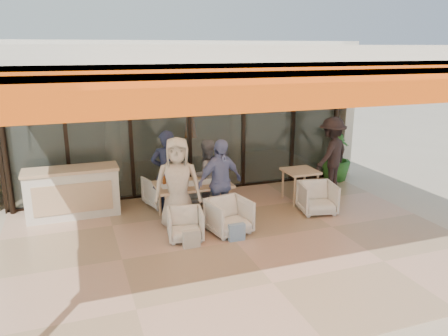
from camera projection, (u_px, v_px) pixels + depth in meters
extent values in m
plane|color=#C6B293|center=(236.00, 243.00, 7.80)|extent=(70.00, 70.00, 0.00)
cube|color=tan|center=(236.00, 243.00, 7.79)|extent=(8.00, 6.00, 0.01)
cube|color=silver|center=(237.00, 52.00, 6.91)|extent=(8.00, 6.00, 0.20)
cube|color=#FF560D|center=(346.00, 85.00, 4.32)|extent=(8.00, 0.12, 0.45)
cube|color=#FF5E15|center=(310.00, 69.00, 4.92)|extent=(8.00, 1.50, 0.06)
cylinder|color=black|center=(3.00, 139.00, 8.71)|extent=(0.12, 0.12, 3.20)
cylinder|color=black|center=(336.00, 119.00, 11.25)|extent=(0.12, 0.12, 3.20)
cube|color=#9EADA3|center=(189.00, 127.00, 10.09)|extent=(8.00, 0.03, 3.20)
cube|color=black|center=(191.00, 191.00, 10.51)|extent=(8.00, 0.10, 0.08)
cube|color=black|center=(188.00, 57.00, 9.67)|extent=(8.00, 0.10, 0.08)
cube|color=black|center=(66.00, 134.00, 9.21)|extent=(0.08, 0.10, 3.20)
cube|color=black|center=(130.00, 131.00, 9.65)|extent=(0.08, 0.10, 3.20)
cube|color=black|center=(189.00, 127.00, 10.09)|extent=(0.08, 0.10, 3.20)
cube|color=black|center=(243.00, 124.00, 10.53)|extent=(0.08, 0.10, 3.20)
cube|color=black|center=(293.00, 120.00, 10.97)|extent=(0.08, 0.10, 3.20)
cube|color=black|center=(337.00, 118.00, 11.39)|extent=(0.08, 0.10, 3.20)
cube|color=silver|center=(158.00, 105.00, 13.23)|extent=(9.00, 0.25, 3.40)
cube|color=silver|center=(315.00, 105.00, 13.08)|extent=(0.25, 3.50, 3.40)
cube|color=silver|center=(170.00, 46.00, 11.19)|extent=(9.00, 3.50, 0.25)
cube|color=#D8AF84|center=(174.00, 173.00, 12.10)|extent=(8.00, 3.50, 0.02)
cylinder|color=silver|center=(111.00, 124.00, 11.04)|extent=(0.40, 0.40, 3.00)
cylinder|color=silver|center=(236.00, 117.00, 12.15)|extent=(0.40, 0.40, 3.00)
cylinder|color=black|center=(126.00, 64.00, 10.41)|extent=(0.03, 0.03, 0.70)
cube|color=black|center=(127.00, 83.00, 10.53)|extent=(0.30, 0.30, 0.40)
sphere|color=#FFBF72|center=(127.00, 83.00, 10.53)|extent=(0.18, 0.18, 0.18)
cylinder|color=black|center=(260.00, 62.00, 11.55)|extent=(0.03, 0.03, 0.70)
cube|color=black|center=(260.00, 79.00, 11.67)|extent=(0.30, 0.30, 0.40)
sphere|color=#FFBF72|center=(260.00, 79.00, 11.67)|extent=(0.18, 0.18, 0.18)
cylinder|color=black|center=(191.00, 178.00, 11.51)|extent=(0.40, 0.40, 0.05)
cylinder|color=black|center=(191.00, 141.00, 11.24)|extent=(0.04, 0.04, 2.10)
cone|color=#DD5C13|center=(190.00, 116.00, 11.07)|extent=(0.32, 0.32, 1.10)
cube|color=silver|center=(73.00, 194.00, 8.88)|extent=(1.80, 0.60, 1.00)
cube|color=#D8AF84|center=(70.00, 170.00, 8.74)|extent=(1.85, 0.65, 0.06)
cube|color=#D8AF84|center=(73.00, 199.00, 8.59)|extent=(1.50, 0.02, 0.60)
cube|color=#D8AF84|center=(193.00, 185.00, 8.75)|extent=(1.50, 0.90, 0.05)
cube|color=white|center=(193.00, 183.00, 8.74)|extent=(1.30, 0.35, 0.01)
cylinder|color=#D8AF84|center=(167.00, 211.00, 8.36)|extent=(0.06, 0.06, 0.70)
cylinder|color=#D8AF84|center=(227.00, 203.00, 8.76)|extent=(0.06, 0.06, 0.70)
cylinder|color=#D8AF84|center=(160.00, 200.00, 8.94)|extent=(0.06, 0.06, 0.70)
cylinder|color=#D8AF84|center=(217.00, 194.00, 9.34)|extent=(0.06, 0.06, 0.70)
cylinder|color=white|center=(173.00, 185.00, 8.44)|extent=(0.06, 0.06, 0.11)
cylinder|color=white|center=(178.00, 179.00, 8.83)|extent=(0.06, 0.06, 0.11)
cylinder|color=white|center=(197.00, 182.00, 8.65)|extent=(0.06, 0.06, 0.11)
cylinder|color=white|center=(204.00, 177.00, 8.99)|extent=(0.06, 0.06, 0.11)
cylinder|color=brown|center=(164.00, 180.00, 8.68)|extent=(0.07, 0.07, 0.16)
cylinder|color=black|center=(184.00, 176.00, 8.94)|extent=(0.09, 0.09, 0.17)
cylinder|color=black|center=(184.00, 172.00, 8.92)|extent=(0.10, 0.10, 0.01)
cylinder|color=white|center=(174.00, 190.00, 8.32)|extent=(0.22, 0.22, 0.01)
cylinder|color=white|center=(219.00, 185.00, 8.62)|extent=(0.22, 0.22, 0.01)
cylinder|color=white|center=(167.00, 181.00, 8.88)|extent=(0.22, 0.22, 0.01)
cylinder|color=white|center=(209.00, 176.00, 9.18)|extent=(0.22, 0.22, 0.01)
imported|color=white|center=(163.00, 189.00, 9.57)|extent=(0.87, 0.84, 0.74)
imported|color=white|center=(200.00, 186.00, 9.85)|extent=(0.82, 0.79, 0.69)
imported|color=white|center=(185.00, 223.00, 7.86)|extent=(0.70, 0.67, 0.64)
imported|color=white|center=(229.00, 215.00, 8.12)|extent=(0.83, 0.80, 0.74)
imported|color=#1A233A|center=(167.00, 173.00, 8.98)|extent=(0.70, 0.52, 1.78)
imported|color=#5C5C60|center=(206.00, 175.00, 9.28)|extent=(0.81, 0.68, 1.52)
imported|color=beige|center=(178.00, 185.00, 8.16)|extent=(0.99, 0.77, 1.80)
imported|color=#6B7CB3|center=(220.00, 182.00, 8.44)|extent=(1.08, 0.69, 1.70)
cube|color=silver|center=(191.00, 240.00, 7.54)|extent=(0.30, 0.10, 0.34)
cube|color=#99BFD8|center=(237.00, 233.00, 7.81)|extent=(0.30, 0.10, 0.34)
cube|color=#D8AF84|center=(300.00, 171.00, 9.70)|extent=(0.70, 0.70, 0.05)
cylinder|color=#D8AF84|center=(295.00, 192.00, 9.46)|extent=(0.05, 0.05, 0.70)
cylinder|color=#D8AF84|center=(317.00, 189.00, 9.64)|extent=(0.05, 0.05, 0.70)
cylinder|color=#D8AF84|center=(283.00, 185.00, 9.96)|extent=(0.05, 0.05, 0.70)
cylinder|color=#D8AF84|center=(304.00, 182.00, 10.15)|extent=(0.05, 0.05, 0.70)
imported|color=white|center=(317.00, 197.00, 9.12)|extent=(0.83, 0.79, 0.73)
imported|color=black|center=(331.00, 154.00, 10.49)|extent=(1.33, 1.14, 1.79)
imported|color=#1E5919|center=(336.00, 155.00, 11.28)|extent=(1.07, 1.07, 1.35)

